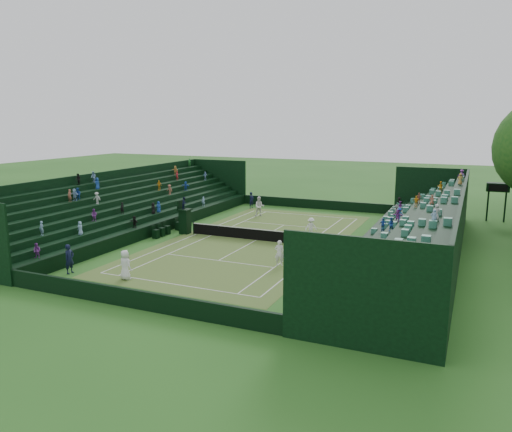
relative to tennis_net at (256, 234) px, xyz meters
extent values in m
plane|color=#275D1D|center=(0.00, 0.00, -0.53)|extent=(160.00, 160.00, 0.00)
cube|color=#387A28|center=(0.00, 0.00, -0.52)|extent=(12.97, 26.77, 0.01)
cube|color=black|center=(0.00, 15.88, -0.03)|extent=(17.17, 0.20, 1.00)
cube|color=black|center=(0.00, -15.88, -0.03)|extent=(17.17, 0.20, 1.00)
cube|color=black|center=(8.48, 0.00, -0.03)|extent=(0.20, 31.77, 1.00)
cube|color=black|center=(-8.48, 0.00, -0.03)|extent=(0.20, 31.77, 1.00)
cube|color=black|center=(8.98, 0.00, -0.03)|extent=(0.80, 32.00, 1.00)
cube|color=black|center=(9.79, 0.00, 0.20)|extent=(0.80, 32.00, 1.45)
cube|color=black|center=(10.58, 0.00, 0.42)|extent=(0.80, 32.00, 1.90)
cube|color=black|center=(11.38, 0.00, 0.65)|extent=(0.80, 32.00, 2.35)
cube|color=black|center=(12.18, 0.00, 0.87)|extent=(0.80, 32.00, 2.80)
cube|color=black|center=(12.98, 0.00, 1.10)|extent=(0.80, 32.00, 3.25)
cube|color=black|center=(13.79, 0.00, 1.32)|extent=(0.80, 32.00, 3.70)
cube|color=black|center=(14.59, 0.00, 1.55)|extent=(0.80, 32.00, 4.15)
cube|color=black|center=(15.08, 0.00, 1.92)|extent=(0.20, 32.00, 4.90)
cube|color=black|center=(-8.98, 0.00, -0.03)|extent=(0.80, 32.00, 1.00)
cube|color=black|center=(-9.79, 0.00, 0.20)|extent=(0.80, 32.00, 1.45)
cube|color=black|center=(-10.58, 0.00, 0.42)|extent=(0.80, 32.00, 1.90)
cube|color=black|center=(-11.38, 0.00, 0.65)|extent=(0.80, 32.00, 2.35)
cube|color=black|center=(-12.18, 0.00, 0.87)|extent=(0.80, 32.00, 2.80)
cube|color=black|center=(-12.98, 0.00, 1.10)|extent=(0.80, 32.00, 3.25)
cube|color=black|center=(-13.79, 0.00, 1.32)|extent=(0.80, 32.00, 3.70)
cube|color=black|center=(-14.59, 0.00, 1.55)|extent=(0.80, 32.00, 4.15)
cube|color=black|center=(-15.08, 0.00, 1.92)|extent=(0.20, 32.00, 4.90)
cylinder|color=black|center=(-5.79, 0.00, 0.00)|extent=(0.10, 0.10, 1.06)
cylinder|color=black|center=(5.79, 0.00, 0.00)|extent=(0.10, 0.10, 1.06)
cube|color=black|center=(0.00, 0.00, -0.07)|extent=(11.57, 0.02, 0.86)
cube|color=white|center=(0.00, 0.00, 0.40)|extent=(11.57, 0.04, 0.07)
cylinder|color=black|center=(17.00, 16.00, 0.97)|extent=(0.16, 0.16, 3.00)
cylinder|color=black|center=(18.50, 16.00, 0.97)|extent=(0.16, 0.16, 3.00)
cube|color=black|center=(17.75, 16.00, 2.77)|extent=(2.00, 1.00, 0.80)
cube|color=black|center=(-6.52, -0.15, 0.48)|extent=(0.78, 0.78, 2.00)
cube|color=black|center=(-6.52, -0.15, 1.53)|extent=(1.00, 1.00, 0.11)
cube|color=black|center=(-6.91, -0.15, 1.92)|extent=(0.09, 1.00, 0.78)
imported|color=black|center=(-6.52, -0.15, 2.11)|extent=(0.43, 0.53, 1.04)
cube|color=black|center=(-7.77, -2.63, -0.16)|extent=(0.45, 0.45, 0.73)
cube|color=black|center=(-8.00, -2.63, 0.29)|extent=(0.05, 0.45, 0.45)
cube|color=black|center=(-7.77, -1.83, -0.16)|extent=(0.45, 0.45, 0.73)
cube|color=black|center=(-8.00, -1.83, 0.29)|extent=(0.05, 0.45, 0.45)
cube|color=black|center=(-7.77, -1.03, -0.16)|extent=(0.45, 0.45, 0.73)
cube|color=black|center=(-8.00, -1.03, 0.29)|extent=(0.05, 0.45, 0.45)
cube|color=black|center=(-7.77, 0.77, -0.16)|extent=(0.45, 0.45, 0.73)
cube|color=black|center=(-8.00, 0.77, 0.29)|extent=(0.05, 0.45, 0.45)
cube|color=black|center=(-7.77, 1.57, -0.16)|extent=(0.45, 0.45, 0.73)
cube|color=black|center=(-8.00, 1.57, 0.29)|extent=(0.05, 0.45, 0.45)
cube|color=black|center=(-7.77, 2.37, -0.16)|extent=(0.45, 0.45, 0.73)
cube|color=black|center=(-8.00, 2.37, 0.29)|extent=(0.05, 0.45, 0.45)
imported|color=white|center=(-3.22, -12.27, 0.39)|extent=(1.01, 0.78, 1.83)
imported|color=silver|center=(4.25, -5.80, 0.35)|extent=(0.72, 0.56, 1.75)
imported|color=white|center=(-3.83, 9.54, 0.46)|extent=(1.17, 1.05, 1.98)
imported|color=white|center=(3.61, 3.10, 0.26)|extent=(1.18, 1.04, 1.58)
imported|color=black|center=(-6.41, 13.30, 0.36)|extent=(0.61, 0.75, 1.78)
imported|color=black|center=(-7.22, -12.68, 0.41)|extent=(0.47, 0.70, 1.88)
camera|label=1|loc=(15.69, -35.57, 9.02)|focal=35.00mm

